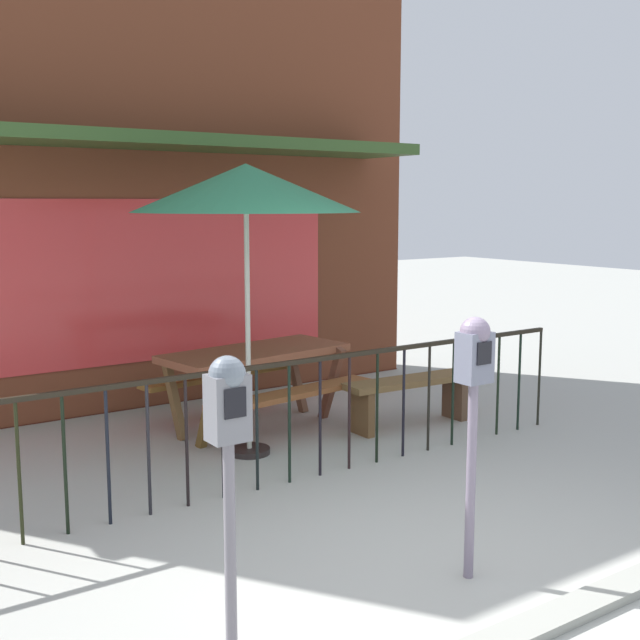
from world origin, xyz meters
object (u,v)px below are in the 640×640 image
(patio_bench, at_px, (410,391))
(parking_meter_far, at_px, (474,378))
(picnic_table_left, at_px, (255,366))
(parking_meter_near, at_px, (228,429))
(patio_umbrella, at_px, (246,190))

(patio_bench, distance_m, parking_meter_far, 3.28)
(picnic_table_left, distance_m, parking_meter_near, 4.02)
(picnic_table_left, height_order, parking_meter_far, parking_meter_far)
(patio_umbrella, distance_m, parking_meter_far, 2.95)
(parking_meter_near, bearing_deg, picnic_table_left, 58.39)
(patio_bench, distance_m, parking_meter_near, 4.32)
(patio_bench, height_order, parking_meter_near, parking_meter_near)
(patio_umbrella, distance_m, parking_meter_near, 3.38)
(picnic_table_left, xyz_separation_m, parking_meter_far, (-0.53, -3.40, 0.57))
(parking_meter_far, bearing_deg, parking_meter_near, 179.65)
(patio_bench, height_order, parking_meter_far, parking_meter_far)
(patio_umbrella, bearing_deg, patio_bench, -4.47)
(parking_meter_far, bearing_deg, patio_bench, 55.31)
(parking_meter_far, bearing_deg, picnic_table_left, 81.06)
(patio_bench, bearing_deg, patio_umbrella, 175.53)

